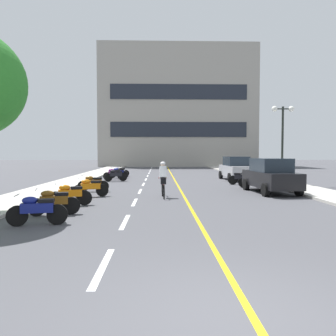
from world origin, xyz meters
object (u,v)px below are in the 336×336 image
motorcycle_1 (37,209)px  motorcycle_4 (90,187)px  motorcycle_9 (114,174)px  motorcycle_6 (253,180)px  motorcycle_11 (119,171)px  motorcycle_5 (93,183)px  motorcycle_10 (118,173)px  parked_car_mid (236,168)px  parked_car_near (271,175)px  motorcycle_8 (115,175)px  street_lamp_mid (283,127)px  motorcycle_3 (70,194)px  cyclist_rider (163,179)px  motorcycle_2 (54,201)px  motorcycle_7 (241,178)px

motorcycle_1 → motorcycle_4: (0.26, 6.18, 0.00)m
motorcycle_9 → motorcycle_6: bearing=-33.7°
motorcycle_6 → motorcycle_11: same height
motorcycle_5 → motorcycle_10: bearing=88.6°
motorcycle_5 → motorcycle_6: bearing=10.5°
parked_car_mid → parked_car_near: bearing=-90.4°
parked_car_mid → motorcycle_10: size_ratio=2.55×
motorcycle_8 → motorcycle_9: bearing=102.2°
street_lamp_mid → motorcycle_8: size_ratio=3.04×
motorcycle_1 → motorcycle_3: bearing=89.9°
motorcycle_10 → parked_car_near: bearing=-47.5°
motorcycle_9 → cyclist_rider: cyclist_rider is taller
motorcycle_11 → motorcycle_2: bearing=-90.3°
parked_car_near → street_lamp_mid: bearing=62.5°
motorcycle_2 → motorcycle_6: same height
street_lamp_mid → parked_car_near: size_ratio=1.16×
motorcycle_5 → motorcycle_9: (0.07, 7.81, 0.00)m
motorcycle_1 → motorcycle_11: size_ratio=1.01×
motorcycle_2 → motorcycle_10: 16.09m
parked_car_near → motorcycle_7: 4.46m
motorcycle_6 → motorcycle_4: bearing=-156.6°
motorcycle_7 → motorcycle_1: bearing=-126.8°
street_lamp_mid → motorcycle_10: bearing=152.4°
motorcycle_1 → motorcycle_4: size_ratio=1.02×
street_lamp_mid → parked_car_mid: bearing=118.0°
motorcycle_5 → motorcycle_4: bearing=-82.0°
motorcycle_4 → motorcycle_5: same height
motorcycle_1 → cyclist_rider: cyclist_rider is taller
motorcycle_9 → motorcycle_4: bearing=-88.7°
motorcycle_2 → motorcycle_6: (9.19, 8.48, 0.00)m
motorcycle_3 → motorcycle_9: (0.03, 12.63, 0.00)m
motorcycle_10 → cyclist_rider: 12.27m
motorcycle_4 → motorcycle_10: (-0.07, 11.46, 0.00)m
motorcycle_9 → motorcycle_1: bearing=-90.1°
motorcycle_9 → motorcycle_11: bearing=89.3°
motorcycle_10 → motorcycle_11: 1.71m
parked_car_near → motorcycle_11: parked_car_near is taller
motorcycle_4 → motorcycle_11: bearing=90.8°
parked_car_near → motorcycle_4: bearing=-171.4°
parked_car_near → motorcycle_10: size_ratio=2.57×
motorcycle_5 → motorcycle_8: same height
motorcycle_2 → cyclist_rider: bearing=49.3°
street_lamp_mid → parked_car_near: bearing=-117.5°
street_lamp_mid → parked_car_near: 5.47m
motorcycle_6 → motorcycle_11: (-9.11, 9.31, 0.00)m
motorcycle_6 → cyclist_rider: bearing=-142.8°
motorcycle_5 → motorcycle_10: size_ratio=1.02×
motorcycle_1 → motorcycle_5: size_ratio=0.99×
street_lamp_mid → motorcycle_9: (-11.53, 4.44, -3.32)m
motorcycle_2 → motorcycle_8: size_ratio=1.01×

